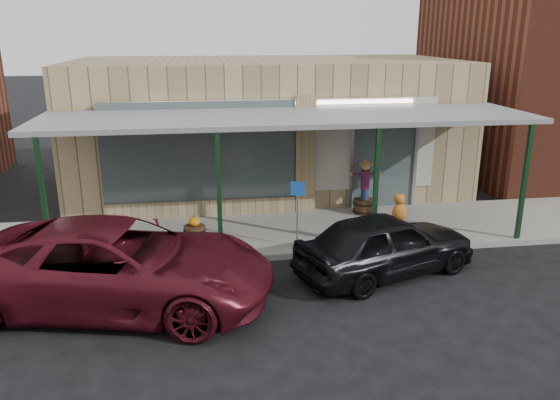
{
  "coord_description": "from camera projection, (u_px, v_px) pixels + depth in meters",
  "views": [
    {
      "loc": [
        -2.15,
        -9.48,
        5.06
      ],
      "look_at": [
        -0.37,
        2.6,
        1.27
      ],
      "focal_mm": 35.0,
      "sensor_mm": 36.0,
      "label": 1
    }
  ],
  "objects": [
    {
      "name": "barrel_scarecrow",
      "position": [
        364.0,
        195.0,
        15.24
      ],
      "size": [
        0.93,
        0.64,
        1.54
      ],
      "rotation": [
        0.0,
        0.0,
        -0.08
      ],
      "color": "#47331C",
      "rests_on": "sidewalk"
    },
    {
      "name": "ground",
      "position": [
        318.0,
        299.0,
        10.76
      ],
      "size": [
        120.0,
        120.0,
        0.0
      ],
      "primitive_type": "plane",
      "color": "black",
      "rests_on": "ground"
    },
    {
      "name": "handicap_sign",
      "position": [
        297.0,
        205.0,
        12.68
      ],
      "size": [
        0.32,
        0.14,
        1.6
      ],
      "rotation": [
        0.0,
        0.0,
        -0.38
      ],
      "color": "gray",
      "rests_on": "sidewalk"
    },
    {
      "name": "car_maroon",
      "position": [
        118.0,
        265.0,
        10.31
      ],
      "size": [
        6.36,
        3.97,
        1.64
      ],
      "primitive_type": "imported",
      "rotation": [
        0.0,
        0.0,
        1.35
      ],
      "color": "#52101C",
      "rests_on": "ground"
    },
    {
      "name": "sidewalk",
      "position": [
        288.0,
        232.0,
        14.14
      ],
      "size": [
        40.0,
        3.2,
        0.15
      ],
      "primitive_type": "cube",
      "color": "gray",
      "rests_on": "ground"
    },
    {
      "name": "awning",
      "position": [
        289.0,
        119.0,
        13.23
      ],
      "size": [
        12.0,
        3.0,
        3.04
      ],
      "color": "gray",
      "rests_on": "ground"
    },
    {
      "name": "barrel_pumpkin",
      "position": [
        195.0,
        231.0,
        13.36
      ],
      "size": [
        0.7,
        0.7,
        0.62
      ],
      "rotation": [
        0.0,
        0.0,
        -0.42
      ],
      "color": "#47331C",
      "rests_on": "sidewalk"
    },
    {
      "name": "parked_sedan",
      "position": [
        386.0,
        244.0,
        11.68
      ],
      "size": [
        4.37,
        2.91,
        1.53
      ],
      "rotation": [
        0.0,
        0.0,
        1.92
      ],
      "color": "black",
      "rests_on": "ground"
    },
    {
      "name": "storefront",
      "position": [
        266.0,
        126.0,
        17.85
      ],
      "size": [
        12.0,
        6.25,
        4.2
      ],
      "color": "tan",
      "rests_on": "ground"
    },
    {
      "name": "block_buildings_near",
      "position": [
        321.0,
        71.0,
        18.62
      ],
      "size": [
        61.0,
        8.0,
        8.0
      ],
      "color": "maroon",
      "rests_on": "ground"
    }
  ]
}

